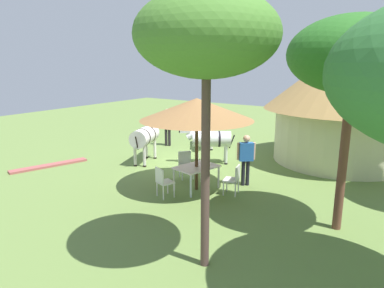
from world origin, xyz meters
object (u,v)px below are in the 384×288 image
Objects in this scene: guest_beside_umbrella at (246,155)px; standing_watcher at (168,124)px; shade_umbrella at (197,109)px; zebra_nearest_camera at (207,125)px; patio_chair_near_hut at (163,180)px; zebra_by_umbrella at (145,136)px; zebra_toward_hut at (210,139)px; acacia_tree_behind_hut at (207,36)px; acacia_tree_left_background at (354,56)px; thatched_hut at (343,99)px; patio_chair_east_end at (234,178)px; patio_dining_table at (197,169)px; patio_chair_near_lawn at (186,163)px.

standing_watcher is (-2.86, -5.34, 0.06)m from guest_beside_umbrella.
shade_umbrella is 1.70× the size of zebra_nearest_camera.
shade_umbrella is 2.30m from patio_chair_near_hut.
zebra_nearest_camera is at bearing 57.56° from zebra_by_umbrella.
zebra_toward_hut is at bearing 90.22° from zebra_nearest_camera.
acacia_tree_behind_hut is at bearing 35.46° from shade_umbrella.
acacia_tree_left_background is 0.96× the size of acacia_tree_behind_hut.
patio_chair_near_hut is at bearing -128.50° from acacia_tree_behind_hut.
acacia_tree_left_background reaches higher than zebra_by_umbrella.
standing_watcher is (1.73, -7.18, -1.41)m from thatched_hut.
standing_watcher is (-4.03, -4.25, -1.44)m from shade_umbrella.
standing_watcher is 1.84m from zebra_nearest_camera.
patio_chair_east_end is at bearing -125.67° from guest_beside_umbrella.
patio_dining_table is at bearing 106.45° from standing_watcher.
standing_watcher is at bearing -133.48° from shade_umbrella.
patio_chair_near_lawn is at bearing -101.50° from acacia_tree_left_background.
guest_beside_umbrella is at bearing -21.90° from thatched_hut.
shade_umbrella is at bearing -43.69° from zebra_by_umbrella.
acacia_tree_behind_hut is (3.60, 1.23, 3.76)m from patio_chair_east_end.
acacia_tree_left_background reaches higher than zebra_toward_hut.
patio_chair_east_end and patio_chair_near_hut have the same top height.
patio_dining_table is 0.73× the size of zebra_nearest_camera.
thatched_hut is 5.16m from guest_beside_umbrella.
patio_chair_east_end is at bearing -17.88° from thatched_hut.
guest_beside_umbrella is at bearing -157.70° from zebra_toward_hut.
zebra_by_umbrella reaches higher than patio_dining_table.
patio_chair_near_lawn is 2.53m from zebra_by_umbrella.
shade_umbrella reaches higher than patio_dining_table.
standing_watcher is (-3.30, -3.33, 0.53)m from patio_chair_near_lawn.
patio_dining_table is at bearing 169.45° from zebra_toward_hut.
zebra_nearest_camera is 0.39× the size of acacia_tree_behind_hut.
patio_chair_east_end and patio_chair_near_lawn have the same top height.
shade_umbrella is at bearing 90.00° from patio_chair_near_hut.
standing_watcher is 0.35× the size of acacia_tree_behind_hut.
zebra_nearest_camera is at bearing -119.50° from patio_chair_near_lawn.
patio_dining_table is 0.30× the size of acacia_tree_left_background.
patio_dining_table is 1.19m from patio_chair_near_lawn.
acacia_tree_behind_hut reaches higher than zebra_by_umbrella.
acacia_tree_behind_hut is (4.76, 5.69, 3.24)m from zebra_by_umbrella.
zebra_by_umbrella reaches higher than patio_chair_near_hut.
zebra_toward_hut is (3.07, -4.07, -1.52)m from thatched_hut.
patio_chair_near_lawn is at bearing -37.46° from thatched_hut.
patio_chair_near_hut reaches higher than patio_dining_table.
patio_chair_near_lawn is 0.52× the size of standing_watcher.
zebra_toward_hut reaches higher than patio_chair_east_end.
shade_umbrella is at bearing 0.00° from patio_dining_table.
guest_beside_umbrella is at bearing -8.51° from patio_chair_east_end.
zebra_nearest_camera reaches higher than patio_chair_near_lawn.
acacia_tree_left_background reaches higher than zebra_nearest_camera.
patio_chair_east_end is 4.64m from zebra_by_umbrella.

